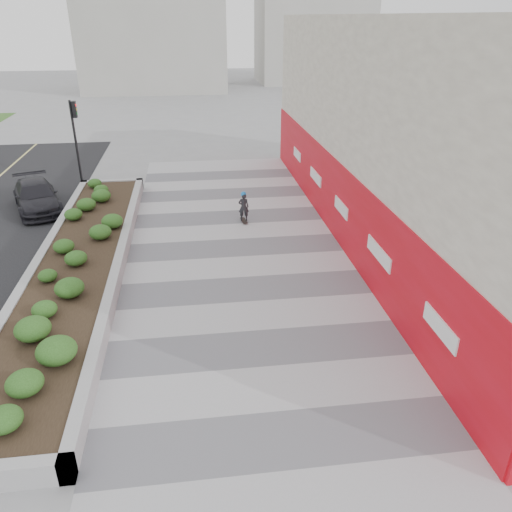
{
  "coord_description": "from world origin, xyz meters",
  "views": [
    {
      "loc": [
        -1.5,
        -8.94,
        7.94
      ],
      "look_at": [
        0.35,
        5.12,
        1.1
      ],
      "focal_mm": 35.0,
      "sensor_mm": 36.0,
      "label": 1
    }
  ],
  "objects_px": {
    "traffic_signal_near": "(75,130)",
    "car_dark": "(36,196)",
    "skateboarder": "(244,207)",
    "planter": "(79,260)"
  },
  "relations": [
    {
      "from": "traffic_signal_near",
      "to": "car_dark",
      "type": "bearing_deg",
      "value": -107.65
    },
    {
      "from": "skateboarder",
      "to": "car_dark",
      "type": "bearing_deg",
      "value": 157.52
    },
    {
      "from": "traffic_signal_near",
      "to": "car_dark",
      "type": "relative_size",
      "value": 0.97
    },
    {
      "from": "skateboarder",
      "to": "car_dark",
      "type": "relative_size",
      "value": 0.31
    },
    {
      "from": "planter",
      "to": "traffic_signal_near",
      "type": "relative_size",
      "value": 4.29
    },
    {
      "from": "traffic_signal_near",
      "to": "skateboarder",
      "type": "distance_m",
      "value": 10.51
    },
    {
      "from": "planter",
      "to": "car_dark",
      "type": "xyz_separation_m",
      "value": [
        -3.0,
        6.5,
        0.21
      ]
    },
    {
      "from": "skateboarder",
      "to": "car_dark",
      "type": "height_order",
      "value": "skateboarder"
    },
    {
      "from": "traffic_signal_near",
      "to": "car_dark",
      "type": "distance_m",
      "value": 4.71
    },
    {
      "from": "planter",
      "to": "car_dark",
      "type": "relative_size",
      "value": 4.16
    }
  ]
}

